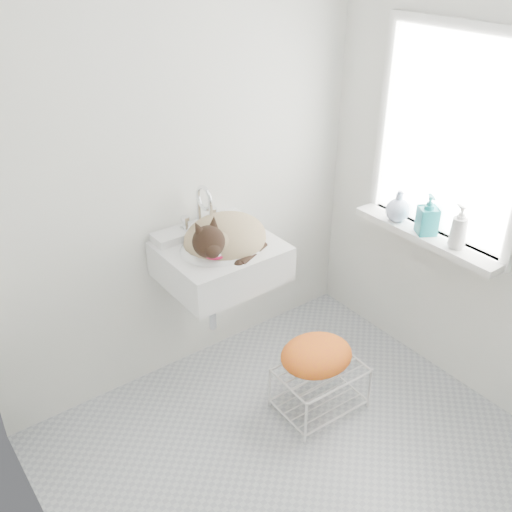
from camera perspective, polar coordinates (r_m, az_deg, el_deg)
floor at (r=3.01m, az=4.29°, el=-19.33°), size 2.20×2.00×0.02m
back_wall at (r=2.97m, az=-7.56°, el=9.49°), size 2.20×0.02×2.50m
right_wall at (r=3.01m, az=21.54°, el=7.94°), size 0.02×2.00×2.50m
left_wall at (r=1.78m, az=-22.29°, el=-7.72°), size 0.02×2.00×2.50m
window_glass at (r=3.07m, az=18.65°, el=10.87°), size 0.01×0.80×1.00m
window_frame at (r=3.06m, az=18.48°, el=10.82°), size 0.04×0.90×1.10m
windowsill at (r=3.21m, az=16.37°, el=1.88°), size 0.16×0.88×0.04m
sink at (r=2.95m, az=-3.56°, el=1.07°), size 0.59×0.51×0.23m
faucet at (r=3.03m, az=-5.53°, el=4.71°), size 0.21×0.15×0.21m
cat at (r=2.93m, az=-3.20°, el=1.70°), size 0.49×0.42×0.29m
wire_rack at (r=3.16m, az=6.29°, el=-12.48°), size 0.44×0.32×0.26m
towel at (r=3.08m, az=5.91°, el=-10.41°), size 0.44×0.35×0.16m
bottle_a at (r=3.10m, az=18.98°, el=0.82°), size 0.09×0.09×0.19m
bottle_b at (r=3.19m, az=16.27°, el=2.17°), size 0.14×0.14×0.22m
bottle_c at (r=3.30m, az=13.61°, el=3.48°), size 0.17×0.17×0.17m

